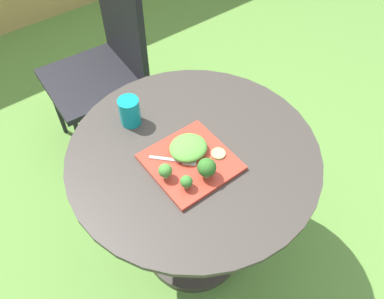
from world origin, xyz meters
name	(u,v)px	position (x,y,z in m)	size (l,w,h in m)	color
ground_plane	(193,246)	(0.00, 0.00, 0.00)	(12.00, 12.00, 0.00)	#568438
patio_table	(193,196)	(0.00, 0.00, 0.43)	(0.85, 0.85, 0.70)	#38332D
patio_chair	(106,59)	(0.11, 0.84, 0.53)	(0.47, 0.47, 0.90)	black
salad_plate	(191,162)	(-0.04, -0.03, 0.71)	(0.26, 0.26, 0.01)	#AD3323
drinking_glass	(130,113)	(-0.09, 0.24, 0.75)	(0.07, 0.07, 0.10)	#0F8C93
fork	(178,160)	(-0.07, -0.01, 0.72)	(0.12, 0.12, 0.00)	silver
lettuce_mound	(188,147)	(-0.02, 0.00, 0.74)	(0.13, 0.12, 0.04)	#519338
broccoli_floret_0	(207,168)	(-0.03, -0.11, 0.76)	(0.06, 0.06, 0.07)	#99B770
broccoli_floret_1	(165,171)	(-0.14, -0.04, 0.75)	(0.04, 0.04, 0.06)	#99B770
broccoli_floret_2	(186,182)	(-0.11, -0.11, 0.75)	(0.04, 0.04, 0.05)	#99B770
cucumber_slice_0	(218,154)	(0.05, -0.07, 0.72)	(0.05, 0.05, 0.01)	#8EB766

